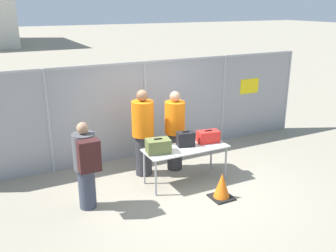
{
  "coord_description": "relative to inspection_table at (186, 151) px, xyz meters",
  "views": [
    {
      "loc": [
        -3.34,
        -5.98,
        3.52
      ],
      "look_at": [
        0.04,
        0.76,
        1.05
      ],
      "focal_mm": 40.0,
      "sensor_mm": 36.0,
      "label": 1
    }
  ],
  "objects": [
    {
      "name": "traveler_hooded",
      "position": [
        -2.09,
        -0.17,
        0.2
      ],
      "size": [
        0.4,
        0.62,
        1.62
      ],
      "rotation": [
        0.0,
        0.0,
        -0.16
      ],
      "color": "#383D4C",
      "rests_on": "ground_plane"
    },
    {
      "name": "fence_section",
      "position": [
        -0.13,
        1.72,
        0.5
      ],
      "size": [
        8.94,
        0.07,
        2.28
      ],
      "color": "#9EA0A5",
      "rests_on": "ground_plane"
    },
    {
      "name": "suitcase_olive",
      "position": [
        -0.61,
        0.01,
        0.2
      ],
      "size": [
        0.5,
        0.38,
        0.3
      ],
      "color": "#566033",
      "rests_on": "inspection_table"
    },
    {
      "name": "suitcase_red",
      "position": [
        0.57,
        0.06,
        0.19
      ],
      "size": [
        0.48,
        0.3,
        0.27
      ],
      "color": "red",
      "rests_on": "inspection_table"
    },
    {
      "name": "ground_plane",
      "position": [
        -0.15,
        -0.16,
        -0.69
      ],
      "size": [
        120.0,
        120.0,
        0.0
      ],
      "primitive_type": "plane",
      "color": "gray"
    },
    {
      "name": "suitcase_black",
      "position": [
        0.04,
        0.09,
        0.21
      ],
      "size": [
        0.38,
        0.27,
        0.32
      ],
      "color": "black",
      "rests_on": "inspection_table"
    },
    {
      "name": "inspection_table",
      "position": [
        0.0,
        0.0,
        0.0
      ],
      "size": [
        1.73,
        0.67,
        0.75
      ],
      "color": "silver",
      "rests_on": "ground_plane"
    },
    {
      "name": "security_worker_far",
      "position": [
        -0.63,
        0.72,
        0.28
      ],
      "size": [
        0.46,
        0.46,
        1.87
      ],
      "rotation": [
        0.0,
        0.0,
        3.59
      ],
      "color": "#2D2D33",
      "rests_on": "ground_plane"
    },
    {
      "name": "security_worker_near",
      "position": [
        0.1,
        0.67,
        0.23
      ],
      "size": [
        0.44,
        0.44,
        1.77
      ],
      "rotation": [
        0.0,
        0.0,
        2.85
      ],
      "color": "#2D2D33",
      "rests_on": "ground_plane"
    },
    {
      "name": "utility_trailer",
      "position": [
        1.88,
        3.18,
        -0.27
      ],
      "size": [
        3.37,
        2.37,
        0.71
      ],
      "color": "white",
      "rests_on": "ground_plane"
    },
    {
      "name": "traffic_cone",
      "position": [
        0.27,
        -0.93,
        -0.45
      ],
      "size": [
        0.41,
        0.41,
        0.51
      ],
      "color": "black",
      "rests_on": "ground_plane"
    }
  ]
}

